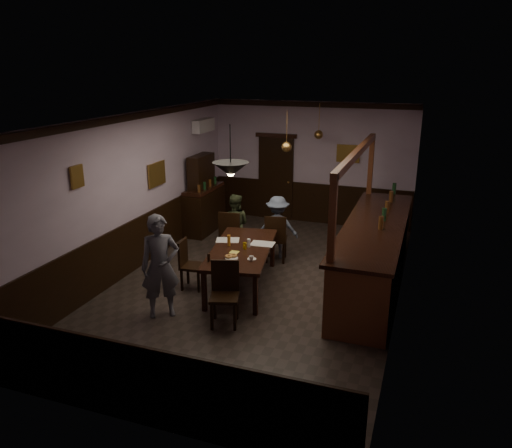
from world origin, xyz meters
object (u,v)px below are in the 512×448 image
at_px(chair_far_left, 231,233).
at_px(person_seated_left, 235,225).
at_px(person_standing, 160,266).
at_px(pendant_iron, 231,169).
at_px(dining_table, 242,251).
at_px(coffee_cup, 251,258).
at_px(chair_near, 225,290).
at_px(pendant_brass_mid, 286,147).
at_px(chair_far_right, 276,237).
at_px(soda_can, 245,246).
at_px(person_seated_right, 277,227).
at_px(chair_side, 189,262).
at_px(sideboard, 204,201).
at_px(bar_counter, 374,253).
at_px(pendant_brass_far, 319,135).

distance_m(chair_far_left, person_seated_left, 0.30).
xyz_separation_m(person_standing, pendant_iron, (0.95, 0.63, 1.48)).
height_order(dining_table, coffee_cup, coffee_cup).
height_order(chair_near, pendant_brass_mid, pendant_brass_mid).
xyz_separation_m(chair_far_right, chair_near, (0.01, -2.63, 0.00)).
distance_m(dining_table, coffee_cup, 0.66).
xyz_separation_m(chair_far_right, soda_can, (-0.14, -1.37, 0.27)).
relative_size(person_seated_left, person_seated_right, 1.01).
bearing_deg(person_standing, chair_near, -29.46).
distance_m(dining_table, chair_near, 1.33).
bearing_deg(soda_can, chair_far_right, 84.14).
height_order(person_seated_left, coffee_cup, person_seated_left).
xyz_separation_m(chair_side, coffee_cup, (1.25, -0.17, 0.31)).
bearing_deg(person_standing, coffee_cup, 0.95).
bearing_deg(person_seated_right, person_seated_left, -3.06).
distance_m(sideboard, bar_counter, 4.57).
bearing_deg(person_seated_right, sideboard, -39.20).
xyz_separation_m(person_seated_left, bar_counter, (2.92, -0.57, -0.03)).
height_order(person_seated_right, pendant_brass_far, pendant_brass_far).
distance_m(chair_near, person_seated_right, 2.91).
bearing_deg(dining_table, sideboard, 126.98).
relative_size(chair_side, coffee_cup, 11.21).
distance_m(bar_counter, pendant_brass_mid, 2.65).
bearing_deg(chair_far_left, chair_near, 106.98).
bearing_deg(pendant_iron, person_seated_right, 89.44).
height_order(chair_side, pendant_iron, pendant_iron).
bearing_deg(sideboard, pendant_brass_far, 20.15).
bearing_deg(pendant_brass_mid, coffee_cup, -88.30).
bearing_deg(sideboard, chair_far_left, -48.50).
bearing_deg(chair_far_right, person_standing, 58.15).
bearing_deg(pendant_brass_far, person_standing, -104.83).
bearing_deg(person_seated_right, dining_table, 70.75).
xyz_separation_m(chair_far_right, person_seated_right, (-0.05, 0.28, 0.11)).
relative_size(chair_near, person_seated_right, 0.76).
height_order(dining_table, person_seated_right, person_seated_right).
height_order(chair_far_left, chair_near, chair_far_left).
xyz_separation_m(person_seated_right, soda_can, (-0.09, -1.65, 0.16)).
xyz_separation_m(person_seated_left, pendant_iron, (0.86, -2.23, 1.66)).
xyz_separation_m(pendant_iron, pendant_brass_far, (0.37, 4.36, -0.02)).
relative_size(bar_counter, pendant_brass_mid, 5.43).
bearing_deg(sideboard, person_seated_left, -43.41).
relative_size(chair_far_right, bar_counter, 0.23).
relative_size(chair_side, person_seated_left, 0.68).
xyz_separation_m(chair_far_left, pendant_iron, (0.82, -1.95, 1.75)).
bearing_deg(coffee_cup, dining_table, 115.39).
bearing_deg(coffee_cup, person_standing, -153.36).
bearing_deg(chair_near, person_standing, 169.14).
height_order(person_seated_left, sideboard, sideboard).
bearing_deg(dining_table, chair_far_right, 80.69).
xyz_separation_m(chair_far_right, pendant_brass_mid, (0.09, 0.33, 1.76)).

